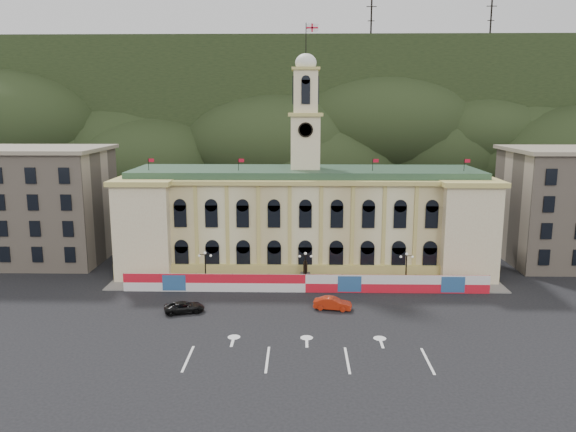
{
  "coord_description": "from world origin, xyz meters",
  "views": [
    {
      "loc": [
        -0.81,
        -58.39,
        24.76
      ],
      "look_at": [
        -2.45,
        18.0,
        10.04
      ],
      "focal_mm": 35.0,
      "sensor_mm": 36.0,
      "label": 1
    }
  ],
  "objects_px": {
    "statue": "(305,277)",
    "lamp_center": "(305,266)",
    "red_sedan": "(333,303)",
    "black_suv": "(184,307)"
  },
  "relations": [
    {
      "from": "lamp_center",
      "to": "black_suv",
      "type": "distance_m",
      "value": 18.2
    },
    {
      "from": "statue",
      "to": "red_sedan",
      "type": "relative_size",
      "value": 0.75
    },
    {
      "from": "red_sedan",
      "to": "black_suv",
      "type": "distance_m",
      "value": 18.37
    },
    {
      "from": "red_sedan",
      "to": "lamp_center",
      "type": "bearing_deg",
      "value": 31.09
    },
    {
      "from": "statue",
      "to": "black_suv",
      "type": "xyz_separation_m",
      "value": [
        -14.98,
        -11.06,
        -0.51
      ]
    },
    {
      "from": "red_sedan",
      "to": "black_suv",
      "type": "relative_size",
      "value": 0.93
    },
    {
      "from": "lamp_center",
      "to": "red_sedan",
      "type": "distance_m",
      "value": 9.51
    },
    {
      "from": "statue",
      "to": "lamp_center",
      "type": "distance_m",
      "value": 2.14
    },
    {
      "from": "statue",
      "to": "lamp_center",
      "type": "xyz_separation_m",
      "value": [
        0.0,
        -1.0,
        1.89
      ]
    },
    {
      "from": "red_sedan",
      "to": "black_suv",
      "type": "xyz_separation_m",
      "value": [
        -18.31,
        -1.45,
        -0.1
      ]
    }
  ]
}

